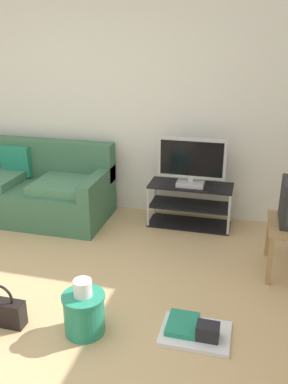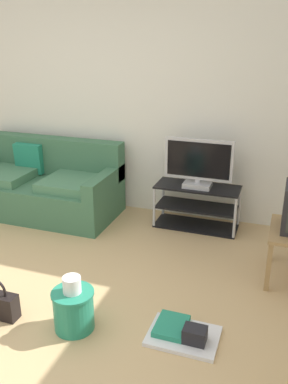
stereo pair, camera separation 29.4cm
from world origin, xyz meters
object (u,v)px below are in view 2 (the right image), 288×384
object	(u,v)px
tv_stand	(197,207)
cleaning_bucket	(73,307)
couch	(43,186)
flat_tv	(198,164)
floor_tray	(183,333)

from	to	relation	value
tv_stand	cleaning_bucket	world-z (taller)	tv_stand
cleaning_bucket	couch	bearing A→B (deg)	127.17
couch	cleaning_bucket	world-z (taller)	couch
couch	tv_stand	bearing A→B (deg)	5.35
flat_tv	cleaning_bucket	world-z (taller)	flat_tv
tv_stand	flat_tv	xyz separation A→B (m)	(0.00, -0.02, 0.50)
cleaning_bucket	flat_tv	bearing A→B (deg)	76.86
tv_stand	floor_tray	distance (m)	1.87
flat_tv	couch	bearing A→B (deg)	-175.34
flat_tv	floor_tray	world-z (taller)	flat_tv
couch	cleaning_bucket	bearing A→B (deg)	-52.83
tv_stand	cleaning_bucket	xyz separation A→B (m)	(-0.46, -1.98, -0.06)
couch	floor_tray	distance (m)	2.73
flat_tv	tv_stand	bearing A→B (deg)	90.00
couch	flat_tv	xyz separation A→B (m)	(1.83, 0.15, 0.42)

